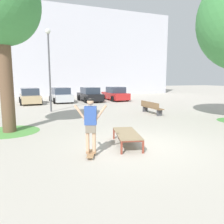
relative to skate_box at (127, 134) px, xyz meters
The scene contains 13 objects.
ground_plane 0.63m from the skate_box, 19.66° to the right, with size 120.00×120.00×0.00m, color #B2AA9E.
building_facade 27.32m from the skate_box, 87.25° to the left, with size 34.62×4.00×12.51m, color silver.
skate_box is the anchor object (origin of this frame).
skateboard 1.67m from the skate_box, 157.16° to the right, with size 0.48×0.82×0.09m.
skater 1.76m from the skate_box, 157.20° to the right, with size 0.96×0.44×1.69m.
tree_near_left 7.45m from the skate_box, 137.49° to the left, with size 3.27×3.27×7.20m.
grass_patch_near_left 5.58m from the skate_box, 137.49° to the left, with size 2.61×2.61×0.01m, color #519342.
car_tan 15.91m from the skate_box, 101.29° to the left, with size 2.13×4.30×1.50m.
car_silver 15.93m from the skate_box, 90.48° to the left, with size 2.11×4.29×1.50m.
car_black 15.89m from the skate_box, 79.67° to the left, with size 2.06×4.27×1.50m.
car_red 16.82m from the skate_box, 69.70° to the left, with size 2.04×4.26×1.50m.
park_bench 7.55m from the skate_box, 52.54° to the left, with size 0.49×2.41×0.83m.
light_post 10.25m from the skate_box, 100.33° to the left, with size 0.36×0.36×5.83m.
Camera 1 is at (-3.66, -6.77, 2.36)m, focal length 35.08 mm.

